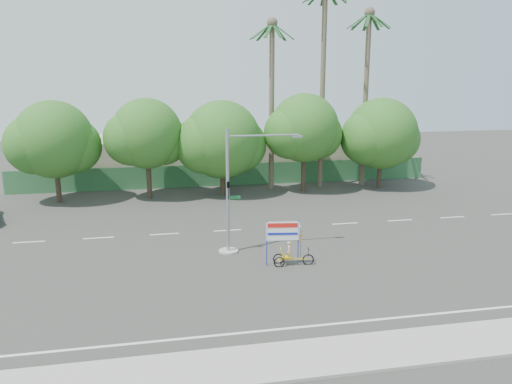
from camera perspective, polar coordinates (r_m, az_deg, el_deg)
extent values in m
plane|color=#33302D|center=(25.24, 3.84, -9.49)|extent=(120.00, 120.00, 0.00)
cube|color=gray|center=(18.84, 10.01, -17.82)|extent=(50.00, 2.40, 0.12)
cube|color=#336B3D|center=(45.26, -3.15, 1.98)|extent=(38.00, 0.08, 2.00)
cube|color=#C1B399|center=(49.26, -15.54, 3.61)|extent=(12.00, 8.00, 4.00)
cube|color=#C1B399|center=(51.13, 5.05, 4.14)|extent=(14.00, 8.00, 3.60)
cylinder|color=#473828|center=(42.01, -21.73, 1.26)|extent=(0.40, 0.40, 3.52)
sphere|color=#1B5D1C|center=(41.53, -22.10, 5.58)|extent=(6.00, 6.00, 6.00)
sphere|color=#1B5D1C|center=(41.65, -20.13, 4.98)|extent=(4.32, 4.32, 4.32)
sphere|color=#1B5D1C|center=(41.60, -23.95, 4.98)|extent=(4.56, 4.56, 4.56)
cylinder|color=#473828|center=(41.25, -12.15, 1.85)|extent=(0.40, 0.40, 3.74)
sphere|color=#1B5D1C|center=(40.75, -12.38, 6.55)|extent=(5.60, 5.60, 5.60)
sphere|color=#1B5D1C|center=(41.11, -10.57, 5.85)|extent=(4.03, 4.03, 4.03)
sphere|color=#1B5D1C|center=(40.59, -14.15, 5.95)|extent=(4.26, 4.26, 4.26)
cylinder|color=#473828|center=(41.61, -3.85, 1.90)|extent=(0.40, 0.40, 3.30)
sphere|color=#1B5D1C|center=(41.13, -3.91, 6.00)|extent=(6.40, 6.40, 6.40)
sphere|color=#1B5D1C|center=(41.70, -1.98, 5.39)|extent=(4.61, 4.61, 4.61)
sphere|color=#1B5D1C|center=(40.77, -5.88, 5.48)|extent=(4.86, 4.86, 4.86)
cylinder|color=#473828|center=(42.98, 5.45, 2.62)|extent=(0.40, 0.40, 3.87)
sphere|color=#1B5D1C|center=(42.49, 5.55, 7.29)|extent=(5.80, 5.80, 5.80)
sphere|color=#1B5D1C|center=(43.23, 7.09, 6.53)|extent=(4.18, 4.18, 4.18)
sphere|color=#1B5D1C|center=(41.93, 3.92, 6.76)|extent=(4.41, 4.41, 4.41)
cylinder|color=#473828|center=(45.49, 13.93, 2.59)|extent=(0.40, 0.40, 3.43)
sphere|color=#1B5D1C|center=(45.05, 14.15, 6.49)|extent=(6.20, 6.20, 6.20)
sphere|color=#1B5D1C|center=(45.99, 15.54, 5.85)|extent=(4.46, 4.46, 4.46)
sphere|color=#1B5D1C|center=(44.29, 12.62, 6.06)|extent=(4.71, 4.71, 4.71)
cylinder|color=#70604C|center=(44.33, 7.60, 11.42)|extent=(0.44, 0.44, 17.00)
cylinder|color=#70604C|center=(45.80, 12.38, 10.03)|extent=(0.44, 0.44, 15.00)
sphere|color=#70604C|center=(46.06, 12.86, 19.38)|extent=(0.90, 0.90, 0.90)
cube|color=#1C4C21|center=(46.37, 13.94, 18.46)|extent=(1.91, 0.28, 1.36)
cube|color=#1C4C21|center=(46.83, 13.36, 18.43)|extent=(1.65, 1.44, 1.36)
cube|color=#1C4C21|center=(46.90, 12.53, 18.46)|extent=(0.61, 1.93, 1.36)
cube|color=#1C4C21|center=(46.56, 11.83, 18.54)|extent=(1.20, 1.80, 1.36)
cube|color=#1C4C21|center=(45.95, 11.58, 18.63)|extent=(1.89, 0.92, 1.36)
cube|color=#1C4C21|center=(45.35, 11.91, 18.69)|extent=(1.89, 0.92, 1.36)
cube|color=#1C4C21|center=(45.06, 12.68, 18.69)|extent=(1.20, 1.80, 1.36)
cube|color=#1C4C21|center=(45.21, 13.52, 18.63)|extent=(0.61, 1.93, 1.36)
cube|color=#1C4C21|center=(45.73, 14.01, 18.54)|extent=(1.65, 1.44, 1.36)
cylinder|color=#70604C|center=(43.18, 1.79, 9.49)|extent=(0.44, 0.44, 14.00)
sphere|color=#70604C|center=(43.31, 1.86, 18.77)|extent=(0.90, 0.90, 0.90)
cube|color=#1C4C21|center=(43.47, 3.13, 17.87)|extent=(1.91, 0.28, 1.36)
cube|color=#1C4C21|center=(44.00, 2.63, 17.81)|extent=(1.65, 1.44, 1.36)
cube|color=#1C4C21|center=(44.19, 1.79, 17.80)|extent=(0.61, 1.93, 1.36)
cube|color=#1C4C21|center=(43.94, 0.98, 17.83)|extent=(1.20, 1.80, 1.36)
cube|color=#1C4C21|center=(43.38, 0.56, 17.90)|extent=(1.89, 0.92, 1.36)
cube|color=#1C4C21|center=(42.75, 0.74, 17.97)|extent=(1.89, 0.92, 1.36)
cube|color=#1C4C21|center=(42.36, 1.46, 18.01)|extent=(1.20, 1.80, 1.36)
cube|color=#1C4C21|center=(42.39, 2.38, 18.00)|extent=(0.61, 1.93, 1.36)
cube|color=#1C4C21|center=(42.83, 3.04, 17.94)|extent=(1.65, 1.44, 1.36)
cylinder|color=gray|center=(28.42, -3.16, -6.75)|extent=(1.10, 1.10, 0.10)
cylinder|color=gray|center=(27.45, -3.25, 0.05)|extent=(0.18, 0.18, 7.00)
cylinder|color=gray|center=(27.27, 0.86, 6.49)|extent=(4.00, 0.10, 0.10)
cube|color=gray|center=(27.74, 4.72, 6.35)|extent=(0.55, 0.20, 0.12)
imported|color=black|center=(27.22, -3.19, 0.15)|extent=(0.16, 0.20, 1.00)
cube|color=#14662D|center=(27.58, -2.52, -0.63)|extent=(0.70, 0.04, 0.18)
torus|color=black|center=(26.59, 5.98, -7.71)|extent=(0.62, 0.16, 0.62)
torus|color=black|center=(26.65, 2.57, -7.64)|extent=(0.58, 0.15, 0.58)
torus|color=black|center=(26.18, 2.67, -8.03)|extent=(0.58, 0.15, 0.58)
cube|color=gold|center=(26.47, 4.31, -7.65)|extent=(1.54, 0.28, 0.05)
cube|color=gold|center=(26.41, 2.62, -7.80)|extent=(0.13, 0.55, 0.05)
cube|color=gold|center=(26.39, 3.52, -7.41)|extent=(0.51, 0.45, 0.05)
cube|color=gold|center=(26.27, 2.99, -6.90)|extent=(0.26, 0.41, 0.49)
cylinder|color=black|center=(26.47, 6.00, -6.97)|extent=(0.03, 0.03, 0.50)
cube|color=black|center=(26.38, 6.01, -6.47)|extent=(0.10, 0.41, 0.04)
imported|color=#CCB284|center=(26.28, 3.83, -6.69)|extent=(0.29, 0.39, 0.98)
cylinder|color=#1A28C3|center=(26.03, 1.24, -5.86)|extent=(0.06, 0.06, 2.46)
cylinder|color=#1A28C3|center=(26.20, 4.84, -5.78)|extent=(0.06, 0.06, 2.46)
cube|color=white|center=(25.90, 3.06, -4.49)|extent=(1.72, 0.30, 1.00)
cube|color=red|center=(25.78, 3.08, -3.83)|extent=(1.54, 0.24, 0.24)
cube|color=#1A28C3|center=(25.91, 3.06, -4.80)|extent=(1.54, 0.24, 0.13)
cylinder|color=black|center=(26.30, 5.13, -6.34)|extent=(0.02, 0.02, 1.91)
cube|color=red|center=(26.07, 4.45, -5.13)|extent=(0.80, 0.14, 0.60)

